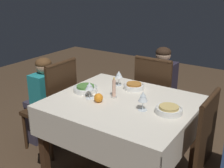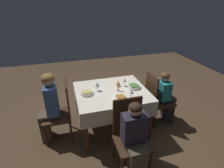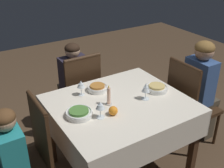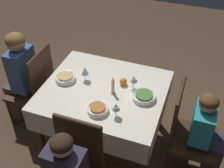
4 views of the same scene
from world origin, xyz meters
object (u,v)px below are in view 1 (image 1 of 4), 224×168
at_px(chair_east, 55,104).
at_px(dining_table, 122,112).
at_px(orange_fruit, 98,98).
at_px(person_child_teal, 42,98).
at_px(wine_glass_west, 143,97).
at_px(chair_south, 156,97).
at_px(wine_glass_east, 89,87).
at_px(wine_glass_south, 119,75).
at_px(bowl_west, 169,110).
at_px(bowl_east, 85,88).
at_px(person_child_dark, 163,88).
at_px(chair_west, 221,161).
at_px(bowl_south, 134,86).
at_px(candle_centerpiece, 114,89).

bearing_deg(chair_east, dining_table, 88.02).
bearing_deg(orange_fruit, person_child_teal, -10.46).
distance_m(wine_glass_west, orange_fruit, 0.39).
distance_m(chair_south, wine_glass_east, 0.96).
xyz_separation_m(chair_south, orange_fruit, (0.12, 0.89, 0.28)).
bearing_deg(wine_glass_south, bowl_west, 155.04).
relative_size(dining_table, wine_glass_west, 7.36).
bearing_deg(bowl_east, wine_glass_west, 173.75).
bearing_deg(orange_fruit, chair_south, -97.49).
distance_m(person_child_dark, wine_glass_south, 0.73).
bearing_deg(chair_west, bowl_west, 84.56).
relative_size(bowl_west, bowl_east, 0.93).
bearing_deg(orange_fruit, bowl_west, -166.96).
bearing_deg(wine_glass_south, bowl_east, 60.25).
bearing_deg(chair_east, bowl_east, 86.13).
bearing_deg(person_child_dark, bowl_east, 69.01).
xyz_separation_m(chair_east, bowl_west, (-1.24, 0.03, 0.27)).
xyz_separation_m(bowl_east, orange_fruit, (-0.24, 0.13, 0.01)).
bearing_deg(orange_fruit, dining_table, -139.69).
bearing_deg(bowl_south, orange_fruit, 77.62).
relative_size(dining_table, bowl_east, 5.32).
distance_m(chair_east, wine_glass_south, 0.75).
bearing_deg(chair_west, bowl_south, 69.36).
bearing_deg(chair_west, bowl_east, 88.17).
distance_m(wine_glass_east, candle_centerpiece, 0.21).
bearing_deg(bowl_east, orange_fruit, 151.92).
bearing_deg(person_child_teal, wine_glass_east, 79.52).
bearing_deg(person_child_dark, chair_east, 48.68).
bearing_deg(person_child_dark, wine_glass_east, 77.94).
xyz_separation_m(person_child_dark, wine_glass_east, (0.22, 1.04, 0.30)).
height_order(bowl_west, candle_centerpiece, candle_centerpiece).
bearing_deg(person_child_teal, candle_centerpiece, 89.62).
height_order(bowl_west, bowl_east, same).
bearing_deg(wine_glass_west, bowl_south, -52.21).
height_order(chair_west, person_child_dark, person_child_dark).
bearing_deg(bowl_west, wine_glass_east, 9.41).
bearing_deg(dining_table, bowl_east, 0.11).
relative_size(chair_south, person_child_teal, 1.00).
distance_m(bowl_west, candle_centerpiece, 0.51).
bearing_deg(person_child_teal, chair_east, 90.00).
xyz_separation_m(wine_glass_south, orange_fruit, (-0.07, 0.42, -0.07)).
distance_m(chair_west, wine_glass_south, 1.16).
bearing_deg(bowl_south, chair_east, 19.08).
relative_size(bowl_east, candle_centerpiece, 1.19).
bearing_deg(wine_glass_east, chair_south, -104.41).
height_order(bowl_east, orange_fruit, orange_fruit).
height_order(bowl_west, bowl_south, same).
relative_size(bowl_west, wine_glass_east, 1.40).
relative_size(person_child_teal, wine_glass_south, 6.91).
bearing_deg(candle_centerpiece, chair_south, -95.04).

